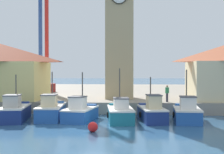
% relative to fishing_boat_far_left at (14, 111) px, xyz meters
% --- Properties ---
extents(ground_plane, '(300.00, 300.00, 0.00)m').
position_rel_fishing_boat_far_left_xyz_m(ground_plane, '(7.03, -2.38, -0.77)').
color(ground_plane, '#2D567A').
extents(quay_wharf, '(120.00, 40.00, 1.12)m').
position_rel_fishing_boat_far_left_xyz_m(quay_wharf, '(7.03, 23.99, -0.21)').
color(quay_wharf, gray).
rests_on(quay_wharf, ground).
extents(fishing_boat_far_left, '(2.75, 5.02, 3.80)m').
position_rel_fishing_boat_far_left_xyz_m(fishing_boat_far_left, '(0.00, 0.00, 0.00)').
color(fishing_boat_far_left, navy).
rests_on(fishing_boat_far_left, ground).
extents(fishing_boat_left_outer, '(2.39, 5.05, 4.03)m').
position_rel_fishing_boat_far_left_xyz_m(fishing_boat_left_outer, '(2.83, 0.88, -0.01)').
color(fishing_boat_left_outer, '#2356A8').
rests_on(fishing_boat_left_outer, ground).
extents(fishing_boat_left_inner, '(2.64, 4.37, 4.00)m').
position_rel_fishing_boat_far_left_xyz_m(fishing_boat_left_inner, '(5.45, 0.27, -0.06)').
color(fishing_boat_left_inner, '#2356A8').
rests_on(fishing_boat_left_inner, ground).
extents(fishing_boat_mid_left, '(2.47, 4.83, 4.33)m').
position_rel_fishing_boat_far_left_xyz_m(fishing_boat_mid_left, '(8.75, 0.09, -0.06)').
color(fishing_boat_mid_left, '#196B7F').
rests_on(fishing_boat_mid_left, ground).
extents(fishing_boat_center, '(2.40, 4.77, 3.60)m').
position_rel_fishing_boat_far_left_xyz_m(fishing_boat_center, '(11.34, 0.48, -0.02)').
color(fishing_boat_center, navy).
rests_on(fishing_boat_center, ground).
extents(fishing_boat_mid_right, '(2.34, 4.41, 4.21)m').
position_rel_fishing_boat_far_left_xyz_m(fishing_boat_mid_right, '(14.15, 0.37, -0.04)').
color(fishing_boat_mid_right, '#2356A8').
rests_on(fishing_boat_mid_right, ground).
extents(clock_tower, '(3.45, 3.45, 16.95)m').
position_rel_fishing_boat_far_left_xyz_m(clock_tower, '(8.36, 8.72, 8.48)').
color(clock_tower, tan).
rests_on(clock_tower, quay_wharf).
extents(port_crane_near, '(2.97, 7.68, 19.78)m').
position_rel_fishing_boat_far_left_xyz_m(port_crane_near, '(-2.24, 18.01, 8.01)').
color(port_crane_near, maroon).
rests_on(port_crane_near, quay_wharf).
extents(port_crane_far, '(3.20, 7.78, 19.02)m').
position_rel_fishing_boat_far_left_xyz_m(port_crane_far, '(-3.67, 19.56, 7.32)').
color(port_crane_far, navy).
rests_on(port_crane_far, quay_wharf).
extents(mooring_buoy, '(0.69, 0.69, 0.69)m').
position_rel_fishing_boat_far_left_xyz_m(mooring_buoy, '(7.09, -4.37, -0.42)').
color(mooring_buoy, red).
rests_on(mooring_buoy, ground).
extents(dock_worker_near_tower, '(0.34, 0.22, 1.62)m').
position_rel_fishing_boat_far_left_xyz_m(dock_worker_near_tower, '(13.06, 4.99, 1.20)').
color(dock_worker_near_tower, '#33333D').
rests_on(dock_worker_near_tower, quay_wharf).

